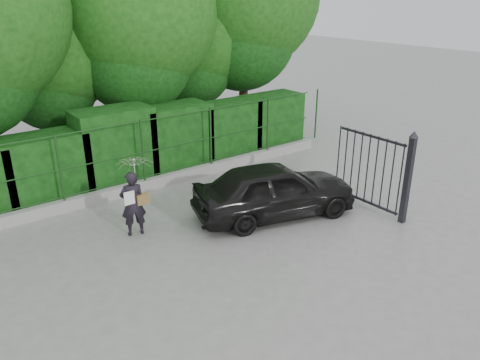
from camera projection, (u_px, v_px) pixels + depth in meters
ground at (224, 261)px, 10.02m from camera, size 80.00×80.00×0.00m
kerb at (133, 188)px, 13.29m from camera, size 14.00×0.25×0.30m
fence at (137, 152)px, 13.02m from camera, size 14.13×0.06×1.80m
hedge at (117, 151)px, 13.74m from camera, size 14.20×1.20×2.26m
trees at (109, 16)px, 14.63m from camera, size 17.10×6.15×8.08m
gate at (391, 172)px, 11.61m from camera, size 0.22×2.33×2.36m
woman at (134, 185)px, 10.75m from camera, size 0.90×0.87×1.87m
car at (275, 190)px, 11.81m from camera, size 4.44×2.71×1.41m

